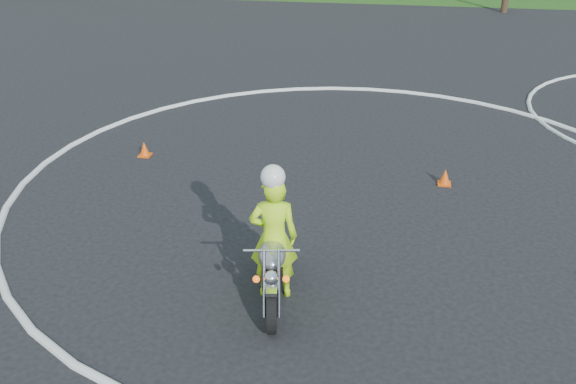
# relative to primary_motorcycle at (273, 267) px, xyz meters

# --- Properties ---
(ground) EXTENTS (120.00, 120.00, 0.00)m
(ground) POSITION_rel_primary_motorcycle_xyz_m (0.71, 0.66, -0.50)
(ground) COLOR black
(ground) RESTS_ON ground
(course_markings) EXTENTS (19.05, 19.05, 0.12)m
(course_markings) POSITION_rel_primary_motorcycle_xyz_m (2.88, 5.02, -0.49)
(course_markings) COLOR silver
(course_markings) RESTS_ON ground
(primary_motorcycle) EXTENTS (0.68, 1.96, 1.03)m
(primary_motorcycle) POSITION_rel_primary_motorcycle_xyz_m (0.00, 0.00, 0.00)
(primary_motorcycle) COLOR black
(primary_motorcycle) RESTS_ON ground
(rider_primary_grp) EXTENTS (0.70, 0.52, 1.92)m
(rider_primary_grp) POSITION_rel_primary_motorcycle_xyz_m (-0.01, 0.13, 0.42)
(rider_primary_grp) COLOR #BEFC1A
(rider_primary_grp) RESTS_ON ground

